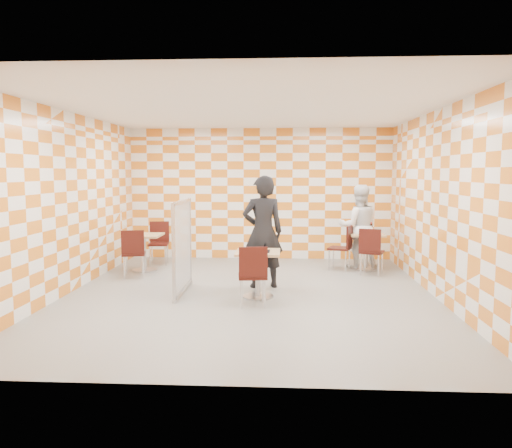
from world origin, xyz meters
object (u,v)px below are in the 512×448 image
Objects in this scene: chair_empty_near at (133,250)px; partition at (182,246)px; chair_main_front at (253,271)px; second_table at (366,245)px; soda_bottle at (371,228)px; chair_second_front at (371,248)px; empty_table at (144,246)px; chair_empty_far at (159,239)px; man_white at (359,227)px; main_table at (258,266)px; man_dark at (263,232)px; sport_bottle at (357,228)px; chair_second_side at (344,244)px.

chair_empty_near is 0.60× the size of partition.
chair_main_front is 1.49m from partition.
partition reaches higher than second_table.
chair_empty_near is 4.78m from soda_bottle.
empty_table is at bearing 177.28° from chair_second_front.
chair_empty_far is at bearing 85.39° from chair_empty_near.
man_white is (4.28, -0.20, 0.33)m from chair_empty_far.
chair_empty_far is at bearing 123.70° from chair_main_front.
chair_empty_far is (0.11, 0.79, 0.04)m from empty_table.
soda_bottle is at bearing 148.40° from man_white.
main_table is at bearing -28.73° from chair_empty_near.
chair_main_front is at bearing -131.71° from chair_second_front.
empty_table is at bearing -174.29° from soda_bottle.
chair_second_front is at bearing -2.72° from empty_table.
chair_empty_far is at bearing 175.81° from soda_bottle.
empty_table is at bearing 132.32° from chair_main_front.
man_white is at bearing 7.64° from empty_table.
man_white is (1.92, 1.88, -0.10)m from man_dark.
chair_main_front is 3.07m from chair_empty_near.
empty_table is 4.40m from sport_bottle.
man_white is at bearing 57.82° from chair_main_front.
chair_second_front is at bearing -99.03° from soda_bottle.
sport_bottle reaches higher than chair_main_front.
man_white reaches higher than chair_second_front.
partition is at bearing 146.16° from chair_main_front.
man_dark reaches higher than partition.
chair_empty_near is (-2.43, 1.33, 0.04)m from main_table.
chair_main_front and chair_second_side have the same top height.
soda_bottle reaches higher than empty_table.
main_table is 3.64m from chair_empty_far.
chair_empty_near is 4.62× the size of sport_bottle.
soda_bottle is (0.28, -0.11, 0.01)m from sport_bottle.
partition is (1.17, -1.11, 0.25)m from chair_empty_near.
main_table is 0.39× the size of man_dark.
chair_empty_far is at bearing 82.30° from empty_table.
chair_second_front is 4.02× the size of soda_bottle.
main_table and empty_table have the same top height.
main_table is at bearing 50.36° from man_white.
sport_bottle is (3.19, 2.37, 0.05)m from partition.
second_table is at bearing 33.35° from partition.
chair_empty_near is 4.54m from sport_bottle.
man_white reaches higher than chair_empty_far.
chair_main_front is 1.00× the size of chair_second_front.
chair_second_side is at bearing -7.31° from chair_empty_far.
chair_second_front is 0.48× the size of man_dark.
chair_empty_near is at bearing 13.58° from man_white.
man_white is at bearing 36.38° from partition.
partition is at bearing 169.97° from main_table.
chair_second_front reaches higher than second_table.
chair_second_side is 1.00× the size of chair_empty_far.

